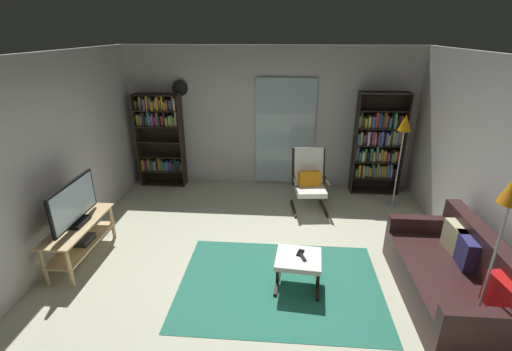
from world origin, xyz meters
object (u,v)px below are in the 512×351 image
object	(u,v)px
tv_remote	(303,257)
bookshelf_near_tv	(160,135)
lounge_armchair	(309,178)
floor_lamp_by_sofa	(509,206)
wall_clock	(180,88)
bookshelf_near_sofa	(378,145)
floor_lamp_by_shelf	(404,132)
ottoman	(298,262)
leather_sofa	(453,278)
cell_phone	(300,253)
tv_stand	(81,236)
television	(74,205)

from	to	relation	value
tv_remote	bookshelf_near_tv	bearing A→B (deg)	111.82
lounge_armchair	floor_lamp_by_sofa	distance (m)	3.26
tv_remote	wall_clock	size ratio (longest dim) A/B	0.50
bookshelf_near_sofa	lounge_armchair	bearing A→B (deg)	-148.91
floor_lamp_by_shelf	ottoman	bearing A→B (deg)	-127.13
leather_sofa	tv_remote	xyz separation A→B (m)	(-1.65, 0.10, 0.11)
bookshelf_near_tv	leather_sofa	xyz separation A→B (m)	(4.24, -3.00, -0.68)
bookshelf_near_tv	wall_clock	world-z (taller)	wall_clock
tv_remote	floor_lamp_by_shelf	bearing A→B (deg)	34.00
cell_phone	floor_lamp_by_sofa	xyz separation A→B (m)	(1.66, -0.75, 1.07)
tv_stand	leather_sofa	world-z (taller)	leather_sofa
bookshelf_near_sofa	television	bearing A→B (deg)	-149.57
lounge_armchair	ottoman	xyz separation A→B (m)	(-0.24, -2.09, -0.20)
lounge_armchair	floor_lamp_by_shelf	size ratio (longest dim) A/B	0.64
leather_sofa	tv_stand	bearing A→B (deg)	174.51
tv_stand	floor_lamp_by_sofa	distance (m)	4.74
leather_sofa	floor_lamp_by_shelf	size ratio (longest dim) A/B	1.14
bookshelf_near_sofa	lounge_armchair	xyz separation A→B (m)	(-1.25, -0.75, -0.38)
ottoman	tv_remote	distance (m)	0.09
bookshelf_near_sofa	floor_lamp_by_shelf	xyz separation A→B (m)	(0.23, -0.58, 0.39)
ottoman	floor_lamp_by_sofa	distance (m)	2.14
lounge_armchair	tv_remote	world-z (taller)	lounge_armchair
lounge_armchair	leather_sofa	bearing A→B (deg)	-56.48
tv_stand	ottoman	world-z (taller)	tv_stand
bookshelf_near_tv	tv_remote	size ratio (longest dim) A/B	12.29
television	leather_sofa	xyz separation A→B (m)	(4.51, -0.43, -0.50)
television	lounge_armchair	bearing A→B (deg)	30.16
bookshelf_near_sofa	floor_lamp_by_shelf	bearing A→B (deg)	-68.45
wall_clock	tv_stand	bearing A→B (deg)	-103.92
lounge_armchair	floor_lamp_by_shelf	xyz separation A→B (m)	(1.48, 0.18, 0.78)
bookshelf_near_sofa	cell_phone	distance (m)	3.17
tv_remote	floor_lamp_by_sofa	distance (m)	2.06
lounge_armchair	cell_phone	world-z (taller)	lounge_armchair
tv_stand	cell_phone	bearing A→B (deg)	-4.97
bookshelf_near_tv	television	bearing A→B (deg)	-96.05
ottoman	cell_phone	world-z (taller)	cell_phone
bookshelf_near_sofa	cell_phone	bearing A→B (deg)	-117.86
tv_remote	cell_phone	size ratio (longest dim) A/B	1.03
floor_lamp_by_sofa	leather_sofa	bearing A→B (deg)	88.63
tv_stand	bookshelf_near_tv	bearing A→B (deg)	83.90
floor_lamp_by_shelf	bookshelf_near_sofa	bearing A→B (deg)	111.55
bookshelf_near_tv	bookshelf_near_sofa	xyz separation A→B (m)	(4.03, -0.05, -0.07)
wall_clock	cell_phone	bearing A→B (deg)	-54.13
television	leather_sofa	world-z (taller)	television
lounge_armchair	floor_lamp_by_sofa	size ratio (longest dim) A/B	0.57
television	wall_clock	xyz separation A→B (m)	(0.68, 2.74, 1.04)
bookshelf_near_sofa	wall_clock	world-z (taller)	wall_clock
bookshelf_near_tv	bookshelf_near_sofa	distance (m)	4.03
cell_phone	leather_sofa	bearing A→B (deg)	10.83
bookshelf_near_tv	floor_lamp_by_shelf	world-z (taller)	bookshelf_near_tv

